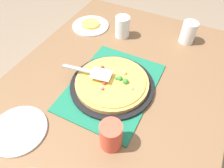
# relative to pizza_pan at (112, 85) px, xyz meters

# --- Properties ---
(ground_plane) EXTENTS (8.00, 8.00, 0.00)m
(ground_plane) POSITION_rel_pizza_pan_xyz_m (0.00, 0.00, -0.76)
(ground_plane) COLOR #84705B
(dining_table) EXTENTS (1.40, 1.00, 0.75)m
(dining_table) POSITION_rel_pizza_pan_xyz_m (0.00, 0.00, -0.12)
(dining_table) COLOR brown
(dining_table) RESTS_ON ground_plane
(placemat) EXTENTS (0.48, 0.36, 0.01)m
(placemat) POSITION_rel_pizza_pan_xyz_m (0.00, 0.00, -0.01)
(placemat) COLOR #196B4C
(placemat) RESTS_ON dining_table
(pizza_pan) EXTENTS (0.38, 0.38, 0.01)m
(pizza_pan) POSITION_rel_pizza_pan_xyz_m (0.00, 0.00, 0.00)
(pizza_pan) COLOR black
(pizza_pan) RESTS_ON placemat
(pizza) EXTENTS (0.33, 0.33, 0.05)m
(pizza) POSITION_rel_pizza_pan_xyz_m (0.00, -0.00, 0.02)
(pizza) COLOR tan
(pizza) RESTS_ON pizza_pan
(plate_far_right) EXTENTS (0.22, 0.22, 0.01)m
(plate_far_right) POSITION_rel_pizza_pan_xyz_m (0.38, 0.34, -0.01)
(plate_far_right) COLOR white
(plate_far_right) RESTS_ON dining_table
(plate_side) EXTENTS (0.22, 0.22, 0.01)m
(plate_side) POSITION_rel_pizza_pan_xyz_m (-0.36, 0.22, -0.01)
(plate_side) COLOR white
(plate_side) RESTS_ON dining_table
(served_slice_right) EXTENTS (0.11, 0.11, 0.02)m
(served_slice_right) POSITION_rel_pizza_pan_xyz_m (0.38, 0.34, 0.01)
(served_slice_right) COLOR #EAB747
(served_slice_right) RESTS_ON plate_far_right
(cup_near) EXTENTS (0.08, 0.08, 0.12)m
(cup_near) POSITION_rel_pizza_pan_xyz_m (-0.25, -0.12, 0.05)
(cup_near) COLOR #E04C38
(cup_near) RESTS_ON dining_table
(cup_far) EXTENTS (0.08, 0.08, 0.12)m
(cup_far) POSITION_rel_pizza_pan_xyz_m (0.49, -0.22, 0.05)
(cup_far) COLOR white
(cup_far) RESTS_ON dining_table
(cup_corner) EXTENTS (0.08, 0.08, 0.12)m
(cup_corner) POSITION_rel_pizza_pan_xyz_m (0.38, 0.13, 0.05)
(cup_corner) COLOR white
(cup_corner) RESTS_ON dining_table
(pizza_server) EXTENTS (0.08, 0.23, 0.01)m
(pizza_server) POSITION_rel_pizza_pan_xyz_m (-0.02, 0.10, 0.06)
(pizza_server) COLOR silver
(pizza_server) RESTS_ON pizza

